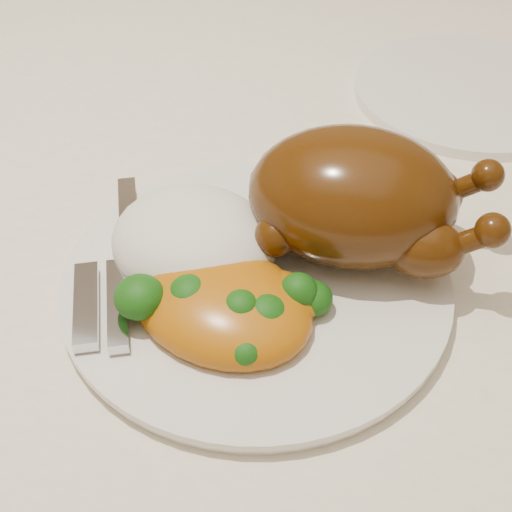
% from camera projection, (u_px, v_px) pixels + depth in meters
% --- Properties ---
extents(dining_table, '(1.60, 0.90, 0.76)m').
position_uv_depth(dining_table, '(131.00, 232.00, 0.71)').
color(dining_table, brown).
rests_on(dining_table, floor).
extents(tablecloth, '(1.73, 1.03, 0.18)m').
position_uv_depth(tablecloth, '(122.00, 172.00, 0.66)').
color(tablecloth, beige).
rests_on(tablecloth, dining_table).
extents(dinner_plate, '(0.35, 0.35, 0.01)m').
position_uv_depth(dinner_plate, '(256.00, 283.00, 0.50)').
color(dinner_plate, white).
rests_on(dinner_plate, tablecloth).
extents(side_plate, '(0.29, 0.29, 0.01)m').
position_uv_depth(side_plate, '(470.00, 91.00, 0.69)').
color(side_plate, white).
rests_on(side_plate, tablecloth).
extents(roast_chicken, '(0.18, 0.11, 0.09)m').
position_uv_depth(roast_chicken, '(358.00, 197.00, 0.49)').
color(roast_chicken, '#4C2808').
rests_on(roast_chicken, dinner_plate).
extents(rice_mound, '(0.14, 0.14, 0.06)m').
position_uv_depth(rice_mound, '(194.00, 243.00, 0.50)').
color(rice_mound, white).
rests_on(rice_mound, dinner_plate).
extents(mac_and_cheese, '(0.15, 0.14, 0.05)m').
position_uv_depth(mac_and_cheese, '(226.00, 301.00, 0.46)').
color(mac_and_cheese, '#B15A0B').
rests_on(mac_and_cheese, dinner_plate).
extents(cutlery, '(0.07, 0.18, 0.01)m').
position_uv_depth(cutlery, '(115.00, 278.00, 0.49)').
color(cutlery, silver).
rests_on(cutlery, dinner_plate).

